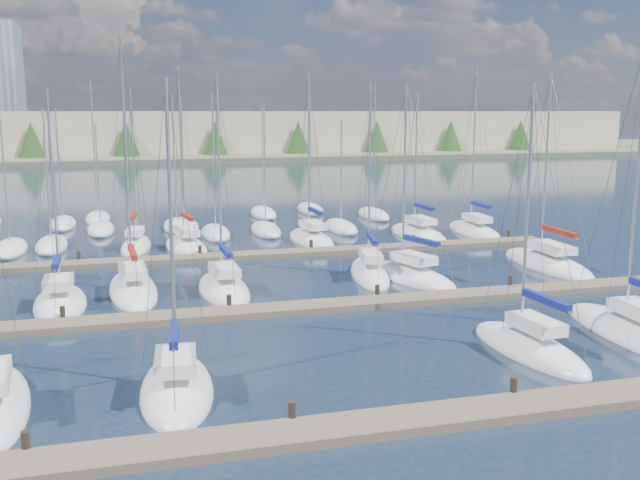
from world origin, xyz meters
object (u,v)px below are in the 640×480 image
object	(u,v)px
sailboat_r	(474,231)
sailboat_o	(186,246)
sailboat_e	(529,348)
sailboat_m	(547,264)
sailboat_c	(177,389)
sailboat_q	(418,234)
sailboat_p	(311,239)
sailboat_l	(409,276)
sailboat_n	(136,246)
sailboat_f	(637,334)
sailboat_i	(133,289)
sailboat_h	(60,303)
sailboat_j	(224,289)
sailboat_k	(370,273)

from	to	relation	value
sailboat_r	sailboat_o	bearing A→B (deg)	-175.75
sailboat_r	sailboat_o	size ratio (longest dim) A/B	1.03
sailboat_e	sailboat_m	xyz separation A→B (m)	(10.39, 14.72, -0.01)
sailboat_c	sailboat_q	bearing A→B (deg)	57.67
sailboat_q	sailboat_p	distance (m)	9.03
sailboat_p	sailboat_l	distance (m)	14.07
sailboat_p	sailboat_m	bearing A→B (deg)	-47.83
sailboat_c	sailboat_n	world-z (taller)	sailboat_n
sailboat_l	sailboat_o	world-z (taller)	sailboat_o
sailboat_n	sailboat_m	xyz separation A→B (m)	(25.91, -13.51, -0.03)
sailboat_p	sailboat_f	size ratio (longest dim) A/B	0.97
sailboat_i	sailboat_f	distance (m)	26.07
sailboat_h	sailboat_q	xyz separation A→B (m)	(26.49, 14.82, -0.01)
sailboat_h	sailboat_m	distance (m)	30.12
sailboat_p	sailboat_j	bearing A→B (deg)	-124.21
sailboat_e	sailboat_p	bearing A→B (deg)	90.23
sailboat_q	sailboat_f	world-z (taller)	sailboat_f
sailboat_e	sailboat_i	bearing A→B (deg)	132.55
sailboat_f	sailboat_k	distance (m)	16.57
sailboat_e	sailboat_q	xyz separation A→B (m)	(6.81, 27.78, -0.02)
sailboat_e	sailboat_l	bearing A→B (deg)	84.47
sailboat_r	sailboat_i	distance (m)	30.57
sailboat_k	sailboat_l	size ratio (longest dim) A/B	1.01
sailboat_c	sailboat_q	world-z (taller)	sailboat_q
sailboat_h	sailboat_q	world-z (taller)	sailboat_q
sailboat_l	sailboat_n	bearing A→B (deg)	121.30
sailboat_h	sailboat_i	bearing A→B (deg)	26.30
sailboat_r	sailboat_f	size ratio (longest dim) A/B	1.01
sailboat_q	sailboat_l	xyz separation A→B (m)	(-6.53, -13.96, 0.01)
sailboat_f	sailboat_e	bearing A→B (deg)	-173.05
sailboat_i	sailboat_p	distance (m)	18.74
sailboat_r	sailboat_k	xyz separation A→B (m)	(-13.61, -12.45, 0.00)
sailboat_h	sailboat_p	distance (m)	22.82
sailboat_l	sailboat_h	bearing A→B (deg)	166.12
sailboat_h	sailboat_o	bearing A→B (deg)	60.06
sailboat_i	sailboat_r	bearing A→B (deg)	22.08
sailboat_q	sailboat_j	world-z (taller)	sailboat_j
sailboat_c	sailboat_o	xyz separation A→B (m)	(2.71, 27.65, 0.01)
sailboat_r	sailboat_n	size ratio (longest dim) A/B	1.15
sailboat_k	sailboat_q	bearing A→B (deg)	67.93
sailboat_k	sailboat_m	bearing A→B (deg)	9.98
sailboat_f	sailboat_o	bearing A→B (deg)	126.33
sailboat_p	sailboat_n	distance (m)	13.31
sailboat_i	sailboat_e	bearing A→B (deg)	-45.62
sailboat_i	sailboat_l	distance (m)	16.27
sailboat_q	sailboat_m	bearing A→B (deg)	-76.75
sailboat_q	sailboat_i	world-z (taller)	sailboat_i
sailboat_j	sailboat_i	bearing A→B (deg)	164.37
sailboat_e	sailboat_m	size ratio (longest dim) A/B	0.91
sailboat_q	sailboat_f	distance (m)	27.39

